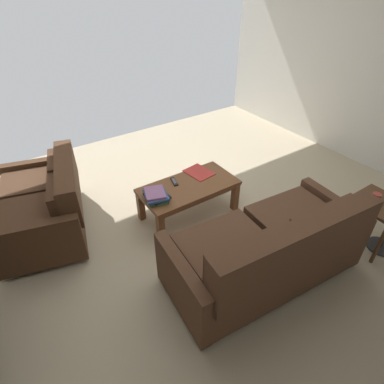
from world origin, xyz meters
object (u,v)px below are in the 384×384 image
coffee_mug (376,198)px  end_table (377,210)px  book_stack (156,195)px  tv_remote (174,182)px  sofa_main (269,250)px  coffee_table (189,190)px  loose_magazine (199,172)px  loveseat_near (46,204)px

coffee_mug → end_table: bearing=141.9°
book_stack → tv_remote: book_stack is taller
sofa_main → coffee_mug: bearing=170.0°
sofa_main → tv_remote: 1.33m
coffee_table → tv_remote: 0.19m
coffee_mug → book_stack: size_ratio=0.33×
coffee_table → tv_remote: size_ratio=6.54×
coffee_table → coffee_mug: bearing=131.3°
coffee_mug → book_stack: bearing=-39.9°
sofa_main → coffee_mug: (-1.17, 0.20, 0.20)m
sofa_main → tv_remote: (0.16, -1.32, 0.04)m
loose_magazine → loveseat_near: bearing=155.9°
end_table → tv_remote: end_table is taller
book_stack → tv_remote: 0.35m
sofa_main → book_stack: size_ratio=5.94×
coffee_table → end_table: 1.91m
book_stack → loose_magazine: bearing=-165.3°
loveseat_near → end_table: 3.36m
loveseat_near → loose_magazine: (-1.64, 0.47, 0.06)m
end_table → loose_magazine: size_ratio=1.65×
coffee_mug → tv_remote: size_ratio=0.61×
coffee_table → loose_magazine: size_ratio=3.40×
loveseat_near → coffee_table: loveseat_near is taller
coffee_table → coffee_mug: (-1.22, 1.39, 0.24)m
coffee_table → book_stack: 0.43m
end_table → book_stack: size_ratio=1.72×
sofa_main → loose_magazine: sofa_main is taller
tv_remote → sofa_main: bearing=96.7°
loveseat_near → tv_remote: 1.38m
loveseat_near → coffee_mug: loveseat_near is taller
end_table → loveseat_near: bearing=-37.5°
loveseat_near → sofa_main: bearing=128.7°
end_table → coffee_mug: coffee_mug is taller
loveseat_near → loose_magazine: 1.70m
loveseat_near → tv_remote: size_ratio=8.65×
sofa_main → loose_magazine: bearing=-98.2°
sofa_main → coffee_mug: sofa_main is taller
coffee_mug → loveseat_near: bearing=-37.5°
tv_remote → loose_magazine: 0.35m
loveseat_near → tv_remote: bearing=159.6°
book_stack → loveseat_near: bearing=-33.2°
loveseat_near → coffee_mug: (-2.61, 2.00, 0.23)m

